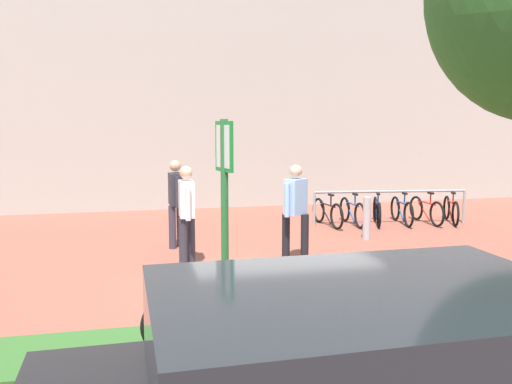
% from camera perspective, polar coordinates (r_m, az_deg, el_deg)
% --- Properties ---
extents(ground_plane, '(60.00, 60.00, 0.00)m').
position_cam_1_polar(ground_plane, '(8.25, 1.72, -10.00)').
color(ground_plane, brown).
extents(building_facade, '(28.00, 1.20, 10.00)m').
position_cam_1_polar(building_facade, '(16.25, -5.96, 16.34)').
color(building_facade, '#B2ADA3').
rests_on(building_facade, ground).
extents(planter_strip, '(7.00, 1.10, 0.16)m').
position_cam_1_polar(planter_strip, '(6.16, 0.23, -15.38)').
color(planter_strip, '#336028').
rests_on(planter_strip, ground).
extents(parking_sign_post, '(0.13, 0.35, 2.49)m').
position_cam_1_polar(parking_sign_post, '(5.67, -3.30, -1.14)').
color(parking_sign_post, '#2D7238').
rests_on(parking_sign_post, ground).
extents(bike_at_sign, '(1.64, 0.54, 0.86)m').
position_cam_1_polar(bike_at_sign, '(6.20, -4.32, -12.58)').
color(bike_at_sign, black).
rests_on(bike_at_sign, ground).
extents(bike_rack_cluster, '(3.73, 1.83, 0.83)m').
position_cam_1_polar(bike_rack_cluster, '(13.52, 13.80, -1.84)').
color(bike_rack_cluster, '#99999E').
rests_on(bike_rack_cluster, ground).
extents(bollard_steel, '(0.16, 0.16, 0.90)m').
position_cam_1_polar(bollard_steel, '(11.65, 11.50, -2.72)').
color(bollard_steel, '#ADADB2').
rests_on(bollard_steel, ground).
extents(person_shirt_blue, '(0.50, 0.44, 1.72)m').
position_cam_1_polar(person_shirt_blue, '(9.57, 4.16, -1.53)').
color(person_shirt_blue, black).
rests_on(person_shirt_blue, ground).
extents(person_suited_dark, '(0.31, 0.61, 1.72)m').
position_cam_1_polar(person_suited_dark, '(10.74, -8.39, -0.62)').
color(person_suited_dark, '#383342').
rests_on(person_suited_dark, ground).
extents(person_shirt_white, '(0.30, 0.61, 1.72)m').
position_cam_1_polar(person_shirt_white, '(9.34, -7.27, -1.80)').
color(person_shirt_white, '#2D2D38').
rests_on(person_shirt_white, ground).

